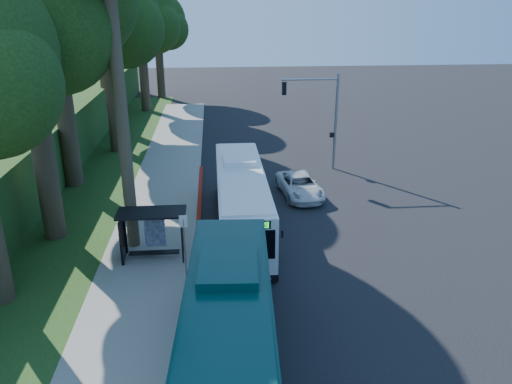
{
  "coord_description": "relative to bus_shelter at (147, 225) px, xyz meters",
  "views": [
    {
      "loc": [
        -3.95,
        -24.72,
        11.84
      ],
      "look_at": [
        -1.74,
        1.0,
        1.81
      ],
      "focal_mm": 35.0,
      "sensor_mm": 36.0,
      "label": 1
    }
  ],
  "objects": [
    {
      "name": "tree_0",
      "position": [
        -5.14,
        2.84,
        9.4
      ],
      "size": [
        8.4,
        8.0,
        15.7
      ],
      "color": "#382B1E",
      "rests_on": "ground"
    },
    {
      "name": "red_curb",
      "position": [
        2.26,
        -1.14,
        -1.74
      ],
      "size": [
        0.25,
        30.0,
        0.13
      ],
      "primitive_type": "cube",
      "color": "#9D1E11",
      "rests_on": "ground"
    },
    {
      "name": "tree_2",
      "position": [
        -4.64,
        18.84,
        8.67
      ],
      "size": [
        8.82,
        8.4,
        15.12
      ],
      "color": "#382B1E",
      "rests_on": "ground"
    },
    {
      "name": "traffic_signal_pole",
      "position": [
        11.04,
        12.86,
        2.62
      ],
      "size": [
        4.1,
        0.3,
        7.0
      ],
      "color": "gray",
      "rests_on": "ground"
    },
    {
      "name": "teal_bus",
      "position": [
        3.51,
        -9.55,
        0.07
      ],
      "size": [
        3.47,
        13.04,
        3.85
      ],
      "rotation": [
        0.0,
        0.0,
        -0.06
      ],
      "color": "#093433",
      "rests_on": "ground"
    },
    {
      "name": "white_bus",
      "position": [
        4.66,
        3.21,
        -0.07
      ],
      "size": [
        2.6,
        11.94,
        3.56
      ],
      "rotation": [
        0.0,
        0.0,
        0.0
      ],
      "color": "white",
      "rests_on": "ground"
    },
    {
      "name": "stop_sign_pole",
      "position": [
        1.86,
        -2.14,
        0.28
      ],
      "size": [
        0.35,
        0.06,
        3.17
      ],
      "color": "gray",
      "rests_on": "ground"
    },
    {
      "name": "tree_5",
      "position": [
        -3.16,
        42.84,
        7.16
      ],
      "size": [
        7.35,
        7.0,
        12.86
      ],
      "color": "#382B1E",
      "rests_on": "ground"
    },
    {
      "name": "grass_verge",
      "position": [
        -5.74,
        7.86,
        -1.78
      ],
      "size": [
        8.0,
        70.0,
        0.06
      ],
      "primitive_type": "cube",
      "color": "#234719",
      "rests_on": "ground"
    },
    {
      "name": "ground",
      "position": [
        7.26,
        2.86,
        -1.81
      ],
      "size": [
        140.0,
        140.0,
        0.0
      ],
      "primitive_type": "plane",
      "color": "black",
      "rests_on": "ground"
    },
    {
      "name": "tree_4",
      "position": [
        -4.14,
        34.84,
        7.92
      ],
      "size": [
        8.4,
        8.0,
        14.14
      ],
      "color": "#382B1E",
      "rests_on": "ground"
    },
    {
      "name": "bus_shelter",
      "position": [
        0.0,
        0.0,
        0.0
      ],
      "size": [
        3.2,
        1.51,
        2.55
      ],
      "color": "black",
      "rests_on": "ground"
    },
    {
      "name": "pickup",
      "position": [
        8.65,
        7.64,
        -1.12
      ],
      "size": [
        2.83,
        5.15,
        1.37
      ],
      "primitive_type": "imported",
      "rotation": [
        0.0,
        0.0,
        0.12
      ],
      "color": "silver",
      "rests_on": "ground"
    },
    {
      "name": "sidewalk",
      "position": [
        -0.04,
        2.86,
        -1.75
      ],
      "size": [
        4.5,
        70.0,
        0.12
      ],
      "primitive_type": "cube",
      "color": "gray",
      "rests_on": "ground"
    }
  ]
}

